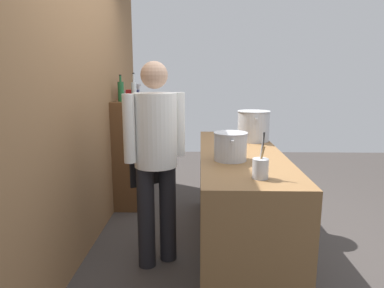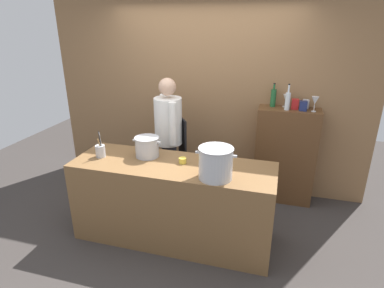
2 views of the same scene
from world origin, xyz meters
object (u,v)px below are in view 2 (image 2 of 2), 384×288
object	(u,v)px
wine_glass_wide	(315,101)
spice_tin_silver	(306,104)
wine_bottle_green	(273,98)
wine_bottle_clear	(288,101)
stockpot_small	(147,147)
spice_tin_navy	(303,106)
stockpot_large	(216,163)
wine_glass_tall	(286,98)
utensil_crock	(100,151)
butter_jar	(183,160)
chef	(169,134)
spice_tin_red	(295,104)

from	to	relation	value
wine_glass_wide	spice_tin_silver	bearing A→B (deg)	123.34
wine_bottle_green	wine_bottle_clear	world-z (taller)	wine_bottle_clear
stockpot_small	spice_tin_navy	world-z (taller)	spice_tin_navy
spice_tin_navy	wine_bottle_clear	bearing A→B (deg)	-174.45
stockpot_large	wine_glass_tall	distance (m)	1.61
stockpot_small	utensil_crock	bearing A→B (deg)	-162.63
wine_bottle_green	wine_glass_wide	xyz separation A→B (m)	(0.49, -0.11, 0.01)
stockpot_large	spice_tin_silver	world-z (taller)	spice_tin_silver
wine_glass_wide	spice_tin_silver	xyz separation A→B (m)	(-0.09, 0.14, -0.08)
utensil_crock	wine_glass_tall	size ratio (longest dim) A/B	1.88
wine_bottle_clear	wine_glass_tall	world-z (taller)	wine_bottle_clear
butter_jar	spice_tin_navy	size ratio (longest dim) A/B	0.68
stockpot_large	wine_glass_wide	world-z (taller)	wine_glass_wide
chef	wine_bottle_clear	world-z (taller)	chef
wine_glass_wide	spice_tin_silver	distance (m)	0.18
stockpot_small	spice_tin_red	xyz separation A→B (m)	(1.52, 1.08, 0.32)
butter_jar	wine_bottle_green	world-z (taller)	wine_bottle_green
stockpot_large	spice_tin_navy	xyz separation A→B (m)	(0.79, 1.34, 0.27)
utensil_crock	spice_tin_red	distance (m)	2.38
spice_tin_silver	spice_tin_navy	bearing A→B (deg)	-105.08
wine_glass_tall	wine_glass_wide	bearing A→B (deg)	-22.44
wine_bottle_clear	spice_tin_red	world-z (taller)	wine_bottle_clear
wine_bottle_clear	chef	bearing A→B (deg)	-162.94
wine_glass_wide	spice_tin_red	bearing A→B (deg)	164.41
spice_tin_silver	chef	bearing A→B (deg)	-160.48
wine_glass_wide	stockpot_small	bearing A→B (deg)	-149.51
butter_jar	spice_tin_navy	bearing A→B (deg)	42.87
spice_tin_silver	stockpot_large	bearing A→B (deg)	-119.39
wine_glass_wide	spice_tin_navy	xyz separation A→B (m)	(-0.13, 0.01, -0.07)
wine_glass_wide	wine_glass_tall	bearing A→B (deg)	157.56
stockpot_large	spice_tin_navy	bearing A→B (deg)	59.41
butter_jar	spice_tin_navy	distance (m)	1.67
spice_tin_navy	butter_jar	bearing A→B (deg)	-137.13
butter_jar	wine_bottle_clear	bearing A→B (deg)	47.32
spice_tin_silver	stockpot_small	bearing A→B (deg)	-144.80
wine_glass_tall	spice_tin_silver	world-z (taller)	wine_glass_tall
wine_glass_wide	spice_tin_navy	world-z (taller)	wine_glass_wide
butter_jar	wine_bottle_green	bearing A→B (deg)	55.44
chef	spice_tin_red	distance (m)	1.60
chef	wine_glass_tall	bearing A→B (deg)	-101.65
wine_glass_tall	utensil_crock	bearing A→B (deg)	-145.12
stockpot_small	spice_tin_silver	bearing A→B (deg)	35.20
wine_glass_tall	spice_tin_silver	distance (m)	0.25
wine_bottle_clear	spice_tin_red	bearing A→B (deg)	35.62
chef	stockpot_small	xyz separation A→B (m)	(-0.04, -0.59, 0.05)
stockpot_small	stockpot_large	bearing A→B (deg)	-20.15
wine_bottle_green	stockpot_large	bearing A→B (deg)	-106.63
wine_bottle_clear	spice_tin_navy	size ratio (longest dim) A/B	2.75
utensil_crock	wine_glass_wide	bearing A→B (deg)	27.86
spice_tin_red	spice_tin_silver	distance (m)	0.15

